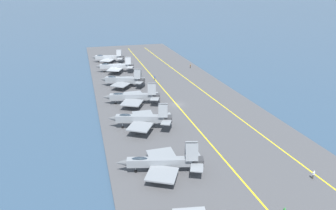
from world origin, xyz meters
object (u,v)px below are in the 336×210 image
at_px(parked_jet_third, 141,119).
at_px(parked_jet_fifth, 123,80).
at_px(crew_white_vest, 313,174).
at_px(parked_jet_fourth, 133,97).
at_px(parked_jet_second, 162,162).
at_px(crew_blue_vest, 155,78).
at_px(parked_jet_sixth, 115,66).
at_px(parked_jet_seventh, 108,57).
at_px(crew_brown_vest, 190,66).

bearing_deg(parked_jet_third, parked_jet_fifth, -0.63).
bearing_deg(crew_white_vest, parked_jet_fourth, 28.31).
relative_size(parked_jet_second, parked_jet_fifth, 1.03).
xyz_separation_m(crew_blue_vest, crew_white_vest, (-69.27, -13.01, -0.00)).
distance_m(parked_jet_fifth, crew_blue_vest, 13.46).
bearing_deg(parked_jet_second, parked_jet_third, 0.06).
distance_m(parked_jet_second, crew_white_vest, 27.79).
relative_size(parked_jet_fifth, parked_jet_sixth, 1.01).
bearing_deg(parked_jet_second, parked_jet_fourth, -1.13).
bearing_deg(parked_jet_fifth, parked_jet_fourth, -178.84).
relative_size(parked_jet_second, parked_jet_seventh, 1.07).
bearing_deg(parked_jet_seventh, parked_jet_second, -179.40).
relative_size(parked_jet_third, parked_jet_fifth, 1.00).
relative_size(parked_jet_fifth, crew_white_vest, 9.29).
relative_size(parked_jet_seventh, crew_white_vest, 8.93).
distance_m(parked_jet_fourth, parked_jet_sixth, 38.10).
height_order(parked_jet_second, parked_jet_third, parked_jet_third).
bearing_deg(parked_jet_seventh, crew_white_vest, -165.41).
xyz_separation_m(parked_jet_second, crew_white_vest, (-9.77, -25.98, -1.30)).
distance_m(parked_jet_third, parked_jet_fourth, 17.36).
distance_m(crew_brown_vest, crew_white_vest, 83.01).
bearing_deg(crew_blue_vest, parked_jet_second, 167.70).
relative_size(parked_jet_fourth, crew_white_vest, 9.95).
xyz_separation_m(parked_jet_sixth, crew_brown_vest, (-2.20, -32.12, -1.61)).
bearing_deg(crew_brown_vest, parked_jet_fifth, 119.49).
distance_m(parked_jet_third, crew_brown_vest, 62.27).
bearing_deg(parked_jet_sixth, parked_jet_fourth, -179.07).
bearing_deg(crew_blue_vest, parked_jet_third, 161.89).
bearing_deg(parked_jet_seventh, parked_jet_fourth, -178.27).
xyz_separation_m(parked_jet_third, parked_jet_fourth, (17.34, -0.75, -0.34)).
height_order(parked_jet_second, parked_jet_sixth, parked_jet_second).
bearing_deg(parked_jet_seventh, parked_jet_fifth, -178.00).
bearing_deg(parked_jet_seventh, crew_blue_vest, -157.88).
distance_m(parked_jet_sixth, parked_jet_seventh, 18.66).
distance_m(parked_jet_sixth, crew_blue_vest, 20.37).
distance_m(parked_jet_third, parked_jet_fifth, 35.22).
height_order(parked_jet_fifth, crew_brown_vest, parked_jet_fifth).
relative_size(parked_jet_seventh, crew_blue_vest, 8.89).
bearing_deg(crew_brown_vest, parked_jet_third, 148.79).
relative_size(parked_jet_fifth, crew_blue_vest, 9.24).
relative_size(parked_jet_second, crew_blue_vest, 9.52).
bearing_deg(parked_jet_seventh, crew_brown_vest, -122.09).
xyz_separation_m(parked_jet_third, parked_jet_fifth, (35.22, -0.39, -0.27)).
bearing_deg(crew_blue_vest, parked_jet_seventh, 22.12).
bearing_deg(parked_jet_seventh, parked_jet_sixth, -176.64).
height_order(parked_jet_fourth, parked_jet_sixth, parked_jet_fourth).
height_order(parked_jet_sixth, crew_blue_vest, parked_jet_sixth).
height_order(parked_jet_seventh, crew_brown_vest, parked_jet_seventh).
relative_size(parked_jet_sixth, crew_white_vest, 9.22).
xyz_separation_m(parked_jet_fifth, crew_brown_vest, (18.02, -31.86, -1.47)).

